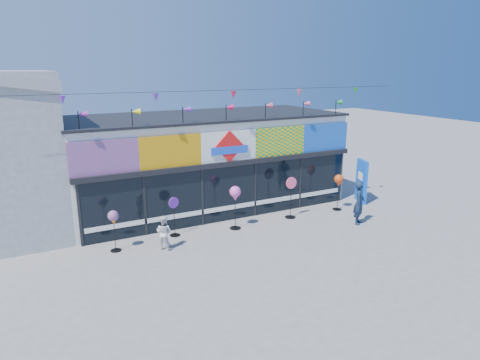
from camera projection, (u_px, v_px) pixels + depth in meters
ground at (273, 250)px, 14.79m from camera, size 80.00×80.00×0.00m
kite_shop at (204, 160)px, 19.36m from camera, size 16.00×5.70×5.31m
blue_sign at (361, 181)px, 19.86m from camera, size 0.48×0.99×2.00m
spinner_0 at (113, 219)px, 14.43m from camera, size 0.37×0.37×1.46m
spinner_1 at (174, 215)px, 15.86m from camera, size 0.42×0.38×1.51m
spinner_2 at (235, 195)px, 16.42m from camera, size 0.44×0.44×1.72m
spinner_3 at (291, 196)px, 17.76m from camera, size 0.49×0.45×1.75m
spinner_4 at (339, 182)px, 18.67m from camera, size 0.41×0.41×1.61m
adult_man at (359, 203)px, 17.08m from camera, size 0.76×0.74×1.76m
child at (164, 232)px, 14.75m from camera, size 0.64×0.66×1.20m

